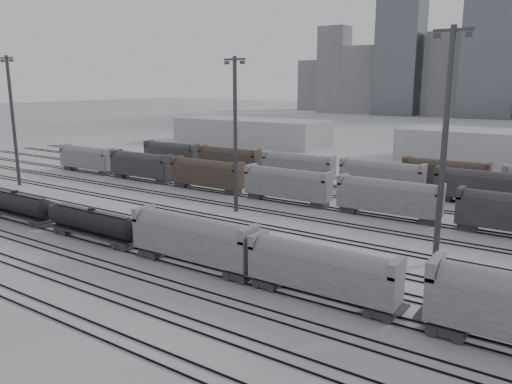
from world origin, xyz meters
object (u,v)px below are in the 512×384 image
Objects in this scene: light_mast_a at (13,118)px; light_mast_c at (444,143)px; tank_car_a at (16,204)px; hopper_car_b at (322,268)px; hopper_car_a at (193,237)px; tank_car_b at (93,222)px.

light_mast_c is at bearing 0.64° from light_mast_a.
light_mast_c reaches higher than tank_car_a.
hopper_car_b is at bearing -11.35° from light_mast_a.
tank_car_a is at bearing 180.00° from hopper_car_b.
hopper_car_b is (15.06, 0.00, -0.23)m from hopper_car_a.
tank_car_a reaches higher than tank_car_b.
tank_car_b is 31.52m from hopper_car_b.
tank_car_b is 1.07× the size of hopper_car_a.
light_mast_a is 77.77m from light_mast_c.
tank_car_b is (16.86, 0.00, -0.07)m from tank_car_a.
hopper_car_b is 0.57× the size of light_mast_c.
light_mast_a is at bearing 168.65° from hopper_car_b.
light_mast_c reaches higher than light_mast_a.
light_mast_a reaches higher than hopper_car_b.
light_mast_c is at bearing 35.95° from hopper_car_a.
tank_car_b is 44.01m from light_mast_a.
light_mast_a is (-56.70, 14.40, 9.47)m from hopper_car_a.
light_mast_c is (21.06, 15.27, 9.80)m from hopper_car_a.
hopper_car_b reaches higher than tank_car_a.
light_mast_a reaches higher than tank_car_a.
tank_car_b is at bearing 0.00° from tank_car_a.
tank_car_b is at bearing -157.85° from light_mast_c.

